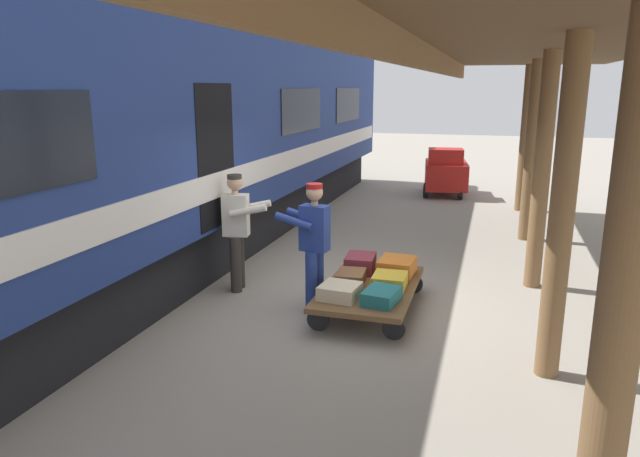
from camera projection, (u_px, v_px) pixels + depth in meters
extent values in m
plane|color=gray|center=(351.00, 302.00, 8.06)|extent=(60.00, 60.00, 0.00)
cylinder|color=brown|center=(525.00, 139.00, 13.65)|extent=(0.24, 0.24, 3.40)
cylinder|color=brown|center=(531.00, 152.00, 10.98)|extent=(0.24, 0.24, 3.40)
cylinder|color=brown|center=(542.00, 173.00, 8.31)|extent=(0.24, 0.24, 3.40)
cylinder|color=brown|center=(562.00, 214.00, 5.64)|extent=(0.24, 0.24, 3.40)
cylinder|color=brown|center=(618.00, 328.00, 2.97)|extent=(0.24, 0.24, 3.40)
cube|color=brown|center=(565.00, 34.00, 6.55)|extent=(3.20, 15.15, 0.16)
cube|color=brown|center=(425.00, 57.00, 7.04)|extent=(0.08, 15.15, 0.30)
cube|color=navy|center=(122.00, 126.00, 8.47)|extent=(3.00, 21.71, 2.90)
cube|color=black|center=(132.00, 251.00, 8.92)|extent=(2.55, 20.63, 0.90)
cube|color=#99999E|center=(113.00, 13.00, 8.10)|extent=(2.76, 21.28, 0.20)
cube|color=silver|center=(218.00, 185.00, 8.24)|extent=(0.03, 21.28, 0.36)
cube|color=black|center=(348.00, 105.00, 15.09)|extent=(0.02, 2.39, 0.84)
cube|color=black|center=(302.00, 110.00, 11.56)|extent=(0.02, 2.39, 0.84)
cube|color=black|center=(213.00, 156.00, 8.16)|extent=(0.12, 1.10, 2.00)
cube|color=brown|center=(370.00, 288.00, 7.69)|extent=(1.16, 2.07, 0.07)
cylinder|color=black|center=(394.00, 328.00, 6.83)|extent=(0.28, 0.05, 0.28)
cylinder|color=black|center=(318.00, 320.00, 7.09)|extent=(0.28, 0.05, 0.28)
cylinder|color=black|center=(413.00, 284.00, 8.37)|extent=(0.28, 0.05, 0.28)
cylinder|color=black|center=(351.00, 278.00, 8.63)|extent=(0.28, 0.05, 0.28)
cube|color=gold|center=(390.00, 281.00, 7.59)|extent=(0.43, 0.48, 0.18)
cube|color=maroon|center=(360.00, 263.00, 8.26)|extent=(0.44, 0.55, 0.23)
cube|color=#1E666B|center=(381.00, 296.00, 7.06)|extent=(0.45, 0.57, 0.16)
cube|color=brown|center=(351.00, 278.00, 7.73)|extent=(0.40, 0.50, 0.17)
cube|color=beige|center=(340.00, 291.00, 7.20)|extent=(0.51, 0.50, 0.17)
cube|color=#CC6B23|center=(397.00, 267.00, 8.11)|extent=(0.50, 0.58, 0.23)
cylinder|color=navy|center=(318.00, 278.00, 7.79)|extent=(0.16, 0.16, 0.82)
cylinder|color=navy|center=(311.00, 282.00, 7.61)|extent=(0.16, 0.16, 0.82)
cube|color=navy|center=(315.00, 228.00, 7.53)|extent=(0.39, 0.27, 0.60)
cylinder|color=tan|center=(314.00, 203.00, 7.45)|extent=(0.09, 0.09, 0.06)
sphere|color=tan|center=(314.00, 192.00, 7.42)|extent=(0.22, 0.22, 0.22)
cylinder|color=#A51919|center=(314.00, 186.00, 7.40)|extent=(0.21, 0.21, 0.06)
cylinder|color=navy|center=(305.00, 217.00, 7.74)|extent=(0.54, 0.17, 0.21)
cylinder|color=navy|center=(294.00, 221.00, 7.45)|extent=(0.54, 0.17, 0.21)
cylinder|color=#332D28|center=(236.00, 265.00, 8.37)|extent=(0.16, 0.16, 0.82)
cylinder|color=#332D28|center=(239.00, 261.00, 8.56)|extent=(0.16, 0.16, 0.82)
cube|color=silver|center=(236.00, 215.00, 8.29)|extent=(0.39, 0.28, 0.60)
cylinder|color=tan|center=(235.00, 192.00, 8.21)|extent=(0.09, 0.09, 0.06)
sphere|color=tan|center=(235.00, 182.00, 8.18)|extent=(0.22, 0.22, 0.22)
cylinder|color=#332D28|center=(234.00, 177.00, 8.16)|extent=(0.21, 0.21, 0.06)
cylinder|color=silver|center=(248.00, 211.00, 8.09)|extent=(0.54, 0.20, 0.21)
cylinder|color=silver|center=(253.00, 206.00, 8.40)|extent=(0.54, 0.20, 0.21)
cube|color=#B21E19|center=(446.00, 175.00, 15.94)|extent=(1.31, 1.83, 0.70)
cube|color=#B21E19|center=(446.00, 158.00, 15.49)|extent=(0.98, 0.81, 0.50)
cylinder|color=black|center=(460.00, 192.00, 15.33)|extent=(0.12, 0.40, 0.40)
cylinder|color=black|center=(426.00, 190.00, 15.59)|extent=(0.12, 0.40, 0.40)
cylinder|color=black|center=(463.00, 185.00, 16.45)|extent=(0.12, 0.40, 0.40)
cylinder|color=black|center=(431.00, 183.00, 16.70)|extent=(0.12, 0.40, 0.40)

